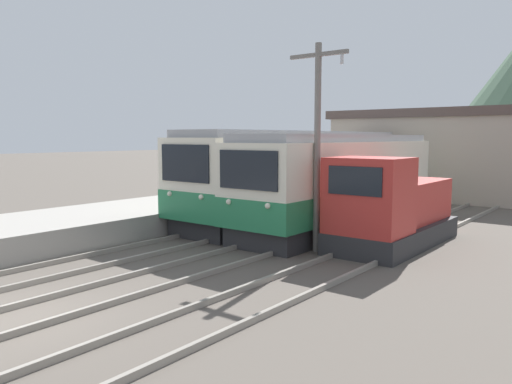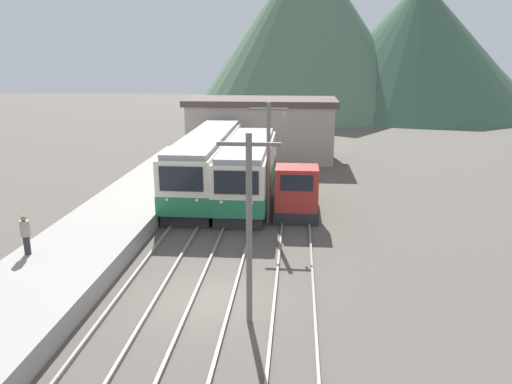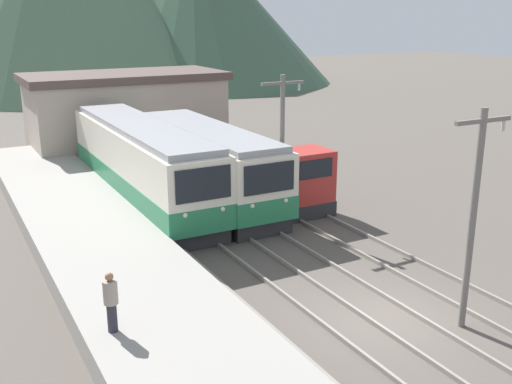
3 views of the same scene
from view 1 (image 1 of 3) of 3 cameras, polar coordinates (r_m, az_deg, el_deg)
name	(u,v)px [view 1 (image 1 of 3)]	position (r m, az deg, el deg)	size (l,w,h in m)	color
ground_plane	(8,320)	(11.31, -26.51, -12.97)	(200.00, 200.00, 0.00)	#564F47
track_center	(12,319)	(11.11, -26.08, -12.90)	(1.54, 60.00, 0.14)	gray
track_right	(104,361)	(8.67, -16.95, -18.03)	(1.54, 60.00, 0.14)	gray
commuter_train_left	(303,177)	(22.87, 5.35, 1.72)	(2.84, 14.83, 3.87)	#28282B
commuter_train_center	(341,185)	(20.15, 9.71, 0.84)	(2.84, 11.91, 3.70)	#28282B
shunting_locomotive	(391,210)	(17.03, 15.16, -2.01)	(2.40, 5.95, 3.00)	#28282B
catenary_mast_mid	(318,139)	(15.54, 7.05, 5.98)	(2.00, 0.20, 6.43)	slate
station_building	(443,153)	(31.96, 20.63, 4.14)	(12.60, 6.30, 5.20)	#AD9E8E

